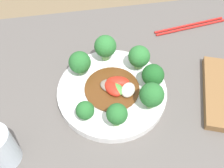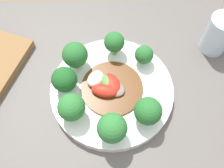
% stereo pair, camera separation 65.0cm
% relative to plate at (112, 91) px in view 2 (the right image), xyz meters
% --- Properties ---
extents(table, '(0.88, 0.64, 0.78)m').
position_rel_plate_xyz_m(table, '(-0.04, -0.03, -0.40)').
color(table, '#5B5651').
rests_on(table, ground_plane).
extents(plate, '(0.27, 0.27, 0.02)m').
position_rel_plate_xyz_m(plate, '(0.00, 0.00, 0.00)').
color(plate, white).
rests_on(plate, table).
extents(broccoli_north, '(0.05, 0.05, 0.06)m').
position_rel_plate_xyz_m(broccoli_north, '(0.01, 0.10, 0.05)').
color(broccoli_north, '#7AAD5B').
rests_on(broccoli_north, plate).
extents(broccoli_northwest, '(0.06, 0.06, 0.07)m').
position_rel_plate_xyz_m(broccoli_northwest, '(-0.08, 0.06, 0.05)').
color(broccoli_northwest, '#70A356').
rests_on(broccoli_northwest, plate).
extents(broccoli_southeast, '(0.06, 0.06, 0.06)m').
position_rel_plate_xyz_m(broccoli_southeast, '(0.07, -0.07, 0.05)').
color(broccoli_southeast, '#89B76B').
rests_on(broccoli_southeast, plate).
extents(broccoli_south, '(0.06, 0.06, 0.07)m').
position_rel_plate_xyz_m(broccoli_south, '(-0.00, -0.11, 0.05)').
color(broccoli_south, '#7AAD5B').
rests_on(broccoli_south, plate).
extents(broccoli_west, '(0.05, 0.05, 0.06)m').
position_rel_plate_xyz_m(broccoli_west, '(-0.10, 0.00, 0.05)').
color(broccoli_west, '#89B76B').
rests_on(broccoli_west, plate).
extents(broccoli_northeast, '(0.04, 0.04, 0.05)m').
position_rel_plate_xyz_m(broccoli_northeast, '(0.07, 0.07, 0.04)').
color(broccoli_northeast, '#89B76B').
rests_on(broccoli_northeast, plate).
extents(broccoli_southwest, '(0.06, 0.06, 0.07)m').
position_rel_plate_xyz_m(broccoli_southwest, '(-0.08, -0.06, 0.05)').
color(broccoli_southwest, '#7AAD5B').
rests_on(broccoli_southwest, plate).
extents(stirfry_center, '(0.14, 0.14, 0.02)m').
position_rel_plate_xyz_m(stirfry_center, '(-0.01, 0.00, 0.02)').
color(stirfry_center, '#5B3314').
rests_on(stirfry_center, plate).
extents(drinking_glass, '(0.06, 0.06, 0.10)m').
position_rel_plate_xyz_m(drinking_glass, '(0.25, 0.13, 0.04)').
color(drinking_glass, silver).
rests_on(drinking_glass, table).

